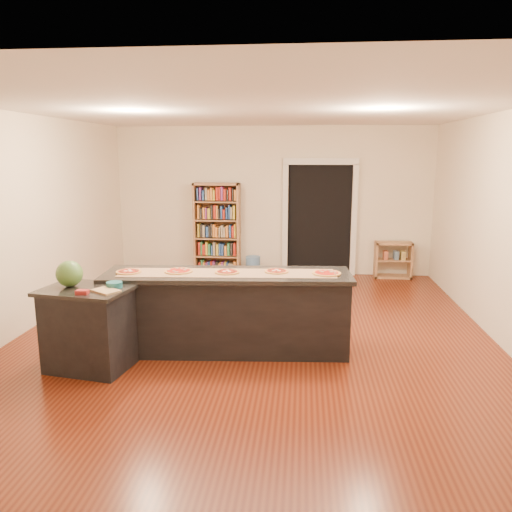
# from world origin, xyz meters

# --- Properties ---
(room) EXTENTS (6.00, 7.00, 2.80)m
(room) POSITION_xyz_m (0.00, 0.00, 1.40)
(room) COLOR silver
(room) RESTS_ON ground
(doorway) EXTENTS (1.40, 0.09, 2.21)m
(doorway) POSITION_xyz_m (0.90, 3.46, 1.20)
(doorway) COLOR black
(doorway) RESTS_ON room
(kitchen_island) EXTENTS (2.85, 0.77, 0.94)m
(kitchen_island) POSITION_xyz_m (-0.27, -0.50, 0.47)
(kitchen_island) COLOR black
(kitchen_island) RESTS_ON ground
(side_counter) EXTENTS (0.91, 0.66, 0.90)m
(side_counter) POSITION_xyz_m (-1.67, -1.15, 0.45)
(side_counter) COLOR black
(side_counter) RESTS_ON ground
(bookshelf) EXTENTS (0.88, 0.31, 1.75)m
(bookshelf) POSITION_xyz_m (-1.05, 3.29, 0.88)
(bookshelf) COLOR #AE7E54
(bookshelf) RESTS_ON ground
(low_shelf) EXTENTS (0.68, 0.29, 0.68)m
(low_shelf) POSITION_xyz_m (2.28, 3.30, 0.34)
(low_shelf) COLOR #AE7E54
(low_shelf) RESTS_ON ground
(waste_bin) EXTENTS (0.27, 0.27, 0.40)m
(waste_bin) POSITION_xyz_m (-0.33, 3.06, 0.20)
(waste_bin) COLOR #4D78AC
(waste_bin) RESTS_ON ground
(kraft_paper) EXTENTS (2.50, 0.61, 0.00)m
(kraft_paper) POSITION_xyz_m (-0.27, -0.52, 0.94)
(kraft_paper) COLOR #9E7451
(kraft_paper) RESTS_ON kitchen_island
(watermelon) EXTENTS (0.28, 0.28, 0.28)m
(watermelon) POSITION_xyz_m (-1.87, -1.11, 1.04)
(watermelon) COLOR #144214
(watermelon) RESTS_ON side_counter
(cutting_board) EXTENTS (0.34, 0.31, 0.02)m
(cutting_board) POSITION_xyz_m (-1.41, -1.27, 0.91)
(cutting_board) COLOR tan
(cutting_board) RESTS_ON side_counter
(package_red) EXTENTS (0.12, 0.09, 0.04)m
(package_red) POSITION_xyz_m (-1.61, -1.38, 0.92)
(package_red) COLOR maroon
(package_red) RESTS_ON side_counter
(package_teal) EXTENTS (0.17, 0.17, 0.06)m
(package_teal) POSITION_xyz_m (-1.38, -1.11, 0.93)
(package_teal) COLOR #195966
(package_teal) RESTS_ON side_counter
(pizza_a) EXTENTS (0.29, 0.29, 0.02)m
(pizza_a) POSITION_xyz_m (-1.40, -0.61, 0.95)
(pizza_a) COLOR tan
(pizza_a) RESTS_ON kitchen_island
(pizza_b) EXTENTS (0.33, 0.33, 0.02)m
(pizza_b) POSITION_xyz_m (-0.84, -0.52, 0.95)
(pizza_b) COLOR tan
(pizza_b) RESTS_ON kitchen_island
(pizza_c) EXTENTS (0.27, 0.27, 0.02)m
(pizza_c) POSITION_xyz_m (-0.27, -0.51, 0.95)
(pizza_c) COLOR tan
(pizza_c) RESTS_ON kitchen_island
(pizza_d) EXTENTS (0.29, 0.29, 0.02)m
(pizza_d) POSITION_xyz_m (0.30, -0.42, 0.95)
(pizza_d) COLOR tan
(pizza_d) RESTS_ON kitchen_island
(pizza_e) EXTENTS (0.33, 0.33, 0.02)m
(pizza_e) POSITION_xyz_m (0.87, -0.46, 0.95)
(pizza_e) COLOR tan
(pizza_e) RESTS_ON kitchen_island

